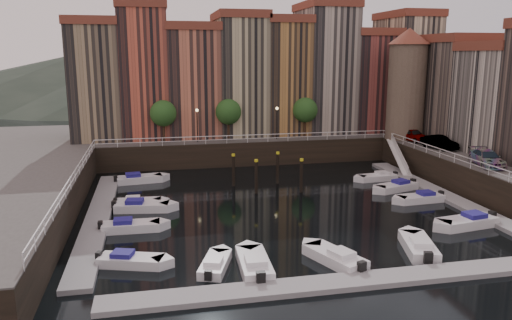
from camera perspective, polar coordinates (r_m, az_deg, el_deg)
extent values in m
plane|color=black|center=(46.71, 2.79, -5.00)|extent=(200.00, 200.00, 0.00)
cube|color=black|center=(71.17, -2.50, 2.18)|extent=(80.00, 20.00, 3.00)
cube|color=gray|center=(44.54, -17.58, -6.19)|extent=(2.00, 28.00, 0.35)
cube|color=gray|center=(52.20, 20.60, -3.74)|extent=(2.00, 28.00, 0.35)
cube|color=gray|center=(31.60, 10.84, -13.50)|extent=(30.00, 2.00, 0.35)
cone|color=#2D382D|center=(154.44, -19.05, 8.92)|extent=(80.00, 80.00, 14.00)
cone|color=#2D382D|center=(154.13, -5.89, 10.25)|extent=(100.00, 100.00, 18.00)
cone|color=#2D382D|center=(161.76, 6.72, 9.25)|extent=(70.00, 70.00, 12.00)
cube|color=#8C7859|center=(67.10, -17.71, 8.34)|extent=(6.00, 10.00, 14.00)
cube|color=brown|center=(67.11, -18.13, 14.73)|extent=(6.30, 10.30, 1.00)
cube|color=#C0543C|center=(66.73, -12.66, 9.46)|extent=(5.80, 10.00, 16.00)
cube|color=brown|center=(66.93, -13.01, 16.74)|extent=(6.10, 10.30, 1.00)
cube|color=#C06B4E|center=(67.02, -7.29, 8.59)|extent=(6.50, 10.00, 13.50)
cube|color=brown|center=(66.98, -7.46, 14.79)|extent=(6.80, 10.30, 1.00)
cube|color=tan|center=(67.79, -1.88, 9.35)|extent=(6.20, 10.00, 15.00)
cube|color=brown|center=(67.89, -1.93, 16.11)|extent=(6.50, 10.30, 1.00)
cube|color=#A8773E|center=(69.08, 3.01, 9.18)|extent=(5.60, 10.00, 14.50)
cube|color=brown|center=(69.13, 3.08, 15.61)|extent=(5.90, 10.30, 1.00)
cube|color=#AB9E8E|center=(70.82, 7.79, 9.97)|extent=(6.40, 10.00, 16.50)
cube|color=brown|center=(71.05, 7.99, 17.04)|extent=(6.70, 10.30, 1.00)
cube|color=brown|center=(73.21, 12.37, 8.50)|extent=(6.00, 10.00, 13.00)
cube|color=brown|center=(73.14, 12.63, 13.98)|extent=(6.30, 10.30, 1.00)
cube|color=beige|center=(75.77, 16.58, 9.34)|extent=(5.90, 10.00, 15.50)
cube|color=brown|center=(75.90, 16.97, 15.56)|extent=(6.20, 10.30, 1.00)
cube|color=#6D5E52|center=(67.12, 22.71, 7.12)|extent=(9.00, 8.00, 12.00)
cube|color=brown|center=(66.98, 23.17, 12.66)|extent=(9.30, 8.30, 1.00)
cube|color=beige|center=(60.75, 26.93, 5.86)|extent=(9.00, 8.00, 11.00)
cylinder|color=#6B5B4C|center=(65.85, 16.77, 7.46)|extent=(4.60, 4.60, 12.00)
cone|color=brown|center=(65.72, 17.14, 13.38)|extent=(5.20, 5.20, 2.00)
cylinder|color=black|center=(62.12, -10.47, 3.07)|extent=(0.30, 0.30, 2.40)
sphere|color=#1E4719|center=(61.80, -10.56, 5.26)|extent=(3.20, 3.20, 3.20)
cylinder|color=black|center=(62.82, -3.15, 3.35)|extent=(0.30, 0.30, 2.40)
sphere|color=#1E4719|center=(62.50, -3.18, 5.52)|extent=(3.20, 3.20, 3.20)
cylinder|color=black|center=(65.07, 5.60, 3.61)|extent=(0.30, 0.30, 2.40)
sphere|color=#1E4719|center=(64.77, 5.64, 5.71)|extent=(3.20, 3.20, 3.20)
cylinder|color=black|center=(61.24, -6.73, 3.81)|extent=(0.12, 0.12, 4.00)
sphere|color=#FFD88C|center=(60.99, -6.77, 5.67)|extent=(0.36, 0.36, 0.36)
cylinder|color=black|center=(62.92, 2.40, 4.11)|extent=(0.12, 0.12, 4.00)
sphere|color=#FFD88C|center=(62.67, 2.42, 5.92)|extent=(0.36, 0.36, 0.36)
cube|color=white|center=(61.05, -0.98, 2.87)|extent=(36.00, 0.08, 0.08)
cube|color=white|center=(61.13, -0.97, 2.46)|extent=(36.00, 0.06, 0.06)
cube|color=white|center=(52.34, 22.56, 0.40)|extent=(0.08, 34.00, 0.08)
cube|color=white|center=(52.43, 22.53, -0.08)|extent=(0.06, 34.00, 0.06)
cube|color=white|center=(43.78, -20.24, -1.56)|extent=(0.08, 34.00, 0.08)
cube|color=white|center=(43.88, -20.20, -2.13)|extent=(0.06, 34.00, 0.06)
cube|color=white|center=(61.52, 15.98, 0.39)|extent=(2.78, 8.26, 2.81)
cube|color=white|center=(61.42, 16.00, 0.85)|extent=(1.93, 8.32, 3.65)
cylinder|color=black|center=(49.66, 0.03, -2.16)|extent=(0.32, 0.32, 3.60)
cylinder|color=gold|center=(49.23, 0.03, -0.07)|extent=(0.36, 0.36, 0.25)
cylinder|color=black|center=(52.41, -2.59, -1.41)|extent=(0.32, 0.32, 3.60)
cylinder|color=gold|center=(52.01, -2.61, 0.58)|extent=(0.36, 0.36, 0.25)
cylinder|color=black|center=(50.24, 5.20, -2.04)|extent=(0.32, 0.32, 3.60)
cylinder|color=gold|center=(49.82, 5.24, 0.03)|extent=(0.36, 0.36, 0.25)
cylinder|color=black|center=(53.46, 2.48, -1.14)|extent=(0.32, 0.32, 3.60)
cylinder|color=gold|center=(53.07, 2.50, 0.81)|extent=(0.36, 0.36, 0.25)
cube|color=silver|center=(34.51, -14.06, -11.18)|extent=(4.52, 2.86, 0.72)
cube|color=navy|center=(34.54, -15.01, -10.43)|extent=(1.64, 1.51, 0.48)
cube|color=black|center=(35.21, -17.51, -10.48)|extent=(0.47, 0.56, 0.67)
cube|color=silver|center=(40.89, -14.08, -7.43)|extent=(4.48, 1.81, 0.76)
cube|color=navy|center=(40.79, -14.97, -6.85)|extent=(1.44, 1.24, 0.51)
cube|color=black|center=(41.03, -17.36, -7.18)|extent=(0.36, 0.51, 0.71)
cube|color=silver|center=(45.65, -12.88, -5.29)|extent=(4.92, 2.50, 0.80)
cube|color=navy|center=(45.63, -13.70, -4.71)|extent=(1.67, 1.49, 0.53)
cube|color=black|center=(46.05, -15.92, -4.95)|extent=(0.45, 0.58, 0.75)
cube|color=silver|center=(47.20, -13.22, -4.79)|extent=(4.09, 1.78, 0.68)
cube|color=silver|center=(47.14, -13.91, -4.33)|extent=(1.34, 1.16, 0.45)
cube|color=black|center=(47.36, -15.76, -4.58)|extent=(0.34, 0.47, 0.64)
cube|color=silver|center=(55.58, -13.17, -2.18)|extent=(4.98, 2.46, 0.81)
cube|color=navy|center=(55.41, -13.87, -1.74)|extent=(1.68, 1.49, 0.54)
cube|color=black|center=(55.32, -15.76, -2.10)|extent=(0.45, 0.59, 0.76)
cube|color=silver|center=(43.94, 22.98, -6.63)|extent=(5.17, 2.64, 0.84)
cube|color=navy|center=(44.25, 23.67, -5.87)|extent=(1.76, 1.57, 0.56)
cube|color=black|center=(45.63, 25.38, -5.79)|extent=(0.47, 0.61, 0.79)
cube|color=silver|center=(49.61, 18.24, -4.23)|extent=(4.46, 1.99, 0.74)
cube|color=navy|center=(49.83, 18.84, -3.67)|extent=(1.47, 1.28, 0.49)
cube|color=black|center=(50.84, 20.39, -3.71)|extent=(0.38, 0.52, 0.69)
cube|color=silver|center=(52.98, 15.71, -3.03)|extent=(4.88, 3.02, 0.78)
cube|color=navy|center=(53.29, 16.21, -2.46)|extent=(1.75, 1.62, 0.52)
cube|color=black|center=(54.58, 17.51, -2.42)|extent=(0.50, 0.60, 0.73)
cube|color=silver|center=(56.66, 13.71, -1.98)|extent=(4.31, 1.89, 0.72)
cube|color=silver|center=(56.84, 14.24, -1.52)|extent=(1.41, 1.23, 0.48)
cube|color=black|center=(57.70, 15.63, -1.59)|extent=(0.36, 0.50, 0.67)
cube|color=silver|center=(33.19, -4.68, -11.84)|extent=(2.74, 4.25, 0.68)
cube|color=silver|center=(32.54, -4.89, -11.57)|extent=(1.43, 1.54, 0.45)
cube|color=black|center=(31.25, -5.47, -12.98)|extent=(0.53, 0.44, 0.63)
cube|color=silver|center=(32.93, -0.21, -11.88)|extent=(2.12, 4.96, 0.83)
cube|color=silver|center=(32.12, -0.03, -11.54)|extent=(1.40, 1.61, 0.55)
cube|color=black|center=(30.52, 0.55, -13.32)|extent=(0.57, 0.41, 0.78)
cube|color=silver|center=(34.35, 8.98, -11.00)|extent=(3.45, 5.06, 0.80)
cube|color=silver|center=(33.74, 9.75, -10.58)|extent=(1.75, 1.87, 0.54)
cube|color=black|center=(32.65, 11.98, -11.88)|extent=(0.64, 0.55, 0.75)
cube|color=silver|center=(37.53, 18.06, -9.42)|extent=(3.15, 5.19, 0.83)
cube|color=silver|center=(36.75, 18.36, -9.07)|extent=(1.70, 1.85, 0.55)
cube|color=black|center=(35.14, 19.08, -10.49)|extent=(0.64, 0.52, 0.77)
imported|color=gray|center=(64.57, 17.46, 2.68)|extent=(2.78, 4.93, 1.58)
imported|color=gray|center=(60.29, 20.21, 1.82)|extent=(2.64, 4.82, 1.51)
imported|color=gray|center=(52.94, 24.88, 0.10)|extent=(3.28, 5.50, 1.49)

